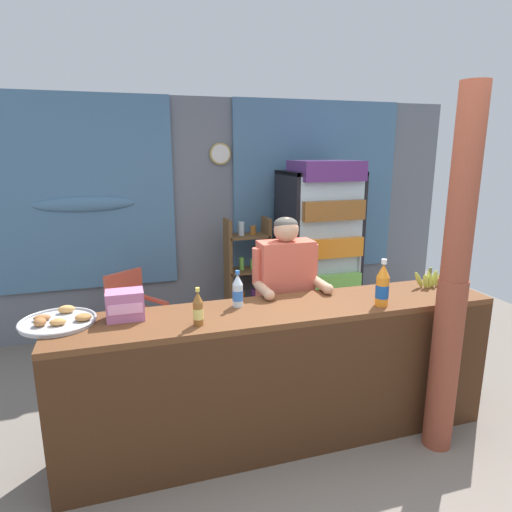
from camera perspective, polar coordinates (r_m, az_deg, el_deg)
name	(u,v)px	position (r m, az deg, el deg)	size (l,w,h in m)	color
ground_plane	(261,392)	(3.95, 0.61, -17.15)	(7.77, 7.77, 0.00)	slate
back_wall_curtained	(216,212)	(5.07, -5.24, 5.72)	(5.78, 0.22, 2.56)	slate
stall_counter	(289,367)	(3.05, 4.23, -14.15)	(2.99, 0.55, 0.99)	brown
timber_post	(453,287)	(3.12, 24.06, -3.72)	(0.21, 0.19, 2.41)	brown
drink_fridge	(320,241)	(4.86, 8.22, 1.98)	(0.79, 0.73, 1.90)	black
bottle_shelf_rack	(247,274)	(4.91, -1.12, -2.28)	(0.48, 0.28, 1.29)	brown
plastic_lawn_chair	(133,310)	(4.49, -15.53, -6.75)	(0.61, 0.61, 0.86)	#E5563D
shopkeeper	(286,289)	(3.43, 3.83, -4.26)	(0.53, 0.42, 1.52)	#28282D
soda_bottle_orange_soda	(382,286)	(3.09, 15.99, -3.75)	(0.09, 0.09, 0.32)	orange
soda_bottle_iced_tea	(198,309)	(2.68, -7.48, -6.84)	(0.06, 0.06, 0.24)	brown
soda_bottle_water	(238,291)	(2.97, -2.38, -4.57)	(0.07, 0.07, 0.25)	silver
snack_box_wafer	(125,305)	(2.87, -16.53, -6.07)	(0.23, 0.16, 0.18)	#B76699
pastry_tray	(58,321)	(2.96, -24.14, -7.63)	(0.45, 0.45, 0.07)	#BCBCC1
banana_bunch	(429,279)	(3.63, 21.43, -2.82)	(0.27, 0.06, 0.16)	#B7C647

